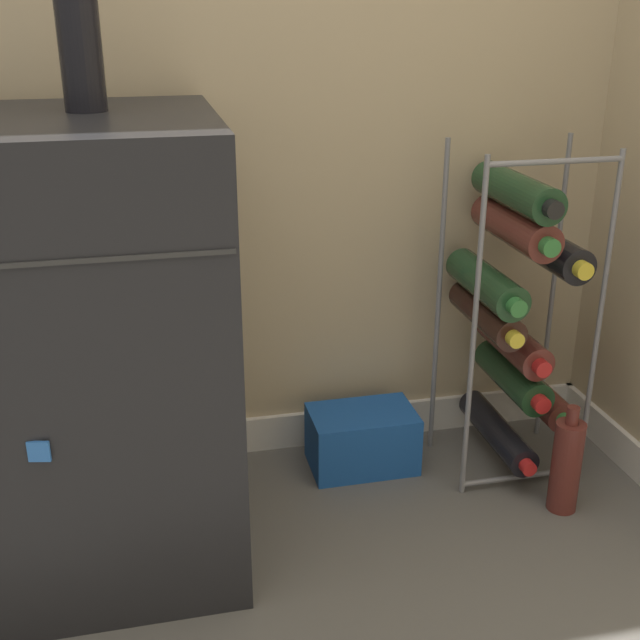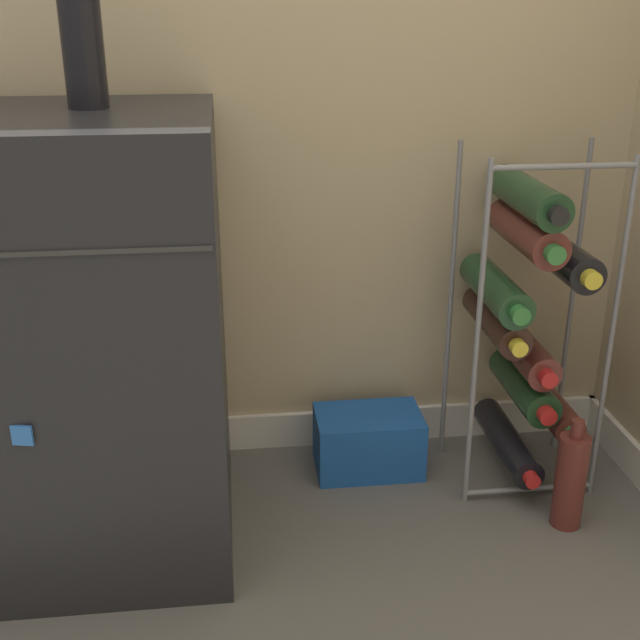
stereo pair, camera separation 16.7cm
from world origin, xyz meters
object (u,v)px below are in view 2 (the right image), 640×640
object	(u,v)px
mini_fridge	(84,341)
soda_box	(368,441)
loose_bottle_floor	(570,480)
wine_rack	(524,316)
fridge_top_bottle	(81,32)

from	to	relation	value
mini_fridge	soda_box	size ratio (longest dim) A/B	3.48
mini_fridge	loose_bottle_floor	distance (m)	1.05
soda_box	wine_rack	bearing A→B (deg)	-10.36
wine_rack	fridge_top_bottle	distance (m)	1.07
soda_box	fridge_top_bottle	world-z (taller)	fridge_top_bottle
mini_fridge	soda_box	bearing A→B (deg)	15.37
fridge_top_bottle	wine_rack	bearing A→B (deg)	3.44
soda_box	fridge_top_bottle	size ratio (longest dim) A/B	0.86
mini_fridge	wine_rack	xyz separation A→B (m)	(0.94, 0.11, -0.03)
fridge_top_bottle	loose_bottle_floor	bearing A→B (deg)	-9.45
soda_box	fridge_top_bottle	bearing A→B (deg)	-168.35
fridge_top_bottle	mini_fridge	bearing A→B (deg)	-133.38
soda_box	mini_fridge	bearing A→B (deg)	-164.63
wine_rack	fridge_top_bottle	bearing A→B (deg)	-176.56
soda_box	loose_bottle_floor	bearing A→B (deg)	-34.97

